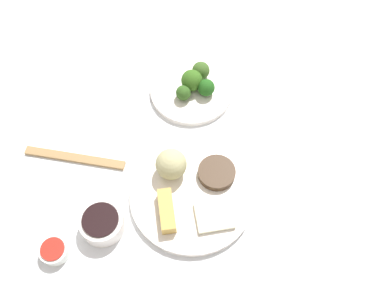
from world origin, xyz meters
name	(u,v)px	position (x,y,z in m)	size (l,w,h in m)	color
tabletop	(192,198)	(0.00, 0.00, 0.01)	(2.20, 2.20, 0.02)	white
main_plate	(192,195)	(0.00, 0.00, 0.03)	(0.27, 0.27, 0.02)	white
rice_scoop	(171,164)	(-0.06, 0.04, 0.07)	(0.07, 0.07, 0.07)	#BBB882
spring_roll	(167,211)	(-0.04, -0.06, 0.05)	(0.09, 0.03, 0.03)	gold
crab_rangoon_wonton	(214,216)	(0.06, -0.04, 0.04)	(0.08, 0.07, 0.01)	beige
stir_fry_heap	(217,173)	(0.04, 0.06, 0.04)	(0.08, 0.08, 0.02)	#443020
broccoli_plate	(191,91)	(-0.06, 0.28, 0.03)	(0.21, 0.21, 0.01)	white
broccoli_floret_0	(192,80)	(-0.06, 0.29, 0.06)	(0.05, 0.05, 0.05)	#36671D
broccoli_floret_1	(183,93)	(-0.08, 0.25, 0.05)	(0.04, 0.04, 0.04)	#325C20
broccoli_floret_2	(201,70)	(-0.05, 0.33, 0.06)	(0.04, 0.04, 0.04)	#3C6024
broccoli_floret_3	(206,88)	(-0.03, 0.28, 0.06)	(0.04, 0.04, 0.04)	#215B1A
soy_sauce_bowl	(102,223)	(-0.17, -0.11, 0.04)	(0.09, 0.09, 0.04)	white
soy_sauce_bowl_liquid	(100,220)	(-0.17, -0.11, 0.06)	(0.08, 0.08, 0.00)	black
sauce_ramekin_sweet_and_sour	(54,251)	(-0.25, -0.18, 0.03)	(0.06, 0.06, 0.02)	white
sauce_ramekin_sweet_and_sour_liquid	(52,249)	(-0.25, -0.18, 0.05)	(0.05, 0.05, 0.00)	red
chopsticks_pair	(75,158)	(-0.28, 0.03, 0.02)	(0.24, 0.02, 0.01)	#A27E4E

